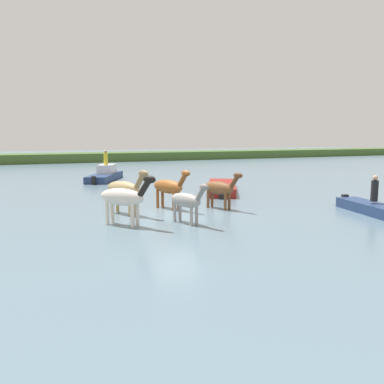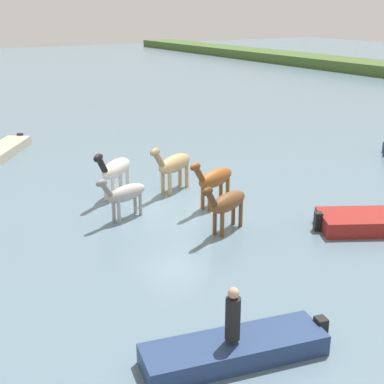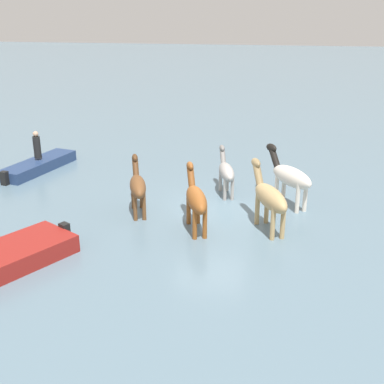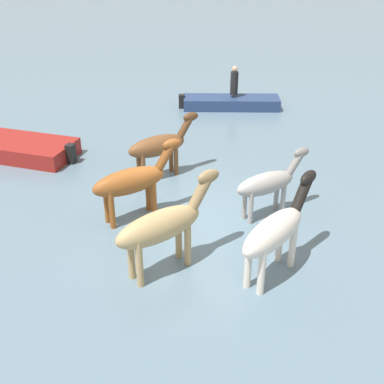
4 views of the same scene
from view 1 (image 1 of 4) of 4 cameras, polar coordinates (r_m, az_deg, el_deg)
The scene contains 12 objects.
ground_plane at distance 18.08m, azimuth -2.39°, elevation -3.24°, with size 177.37×177.37×0.00m, color slate.
distant_shoreline at distance 58.17m, azimuth -17.50°, elevation 4.08°, with size 159.63×6.00×2.40m, color #415E2A.
horse_pinto_flank at distance 19.38m, azimuth -3.26°, elevation 0.72°, with size 1.27×2.47×1.95m.
horse_mid_herd at distance 19.42m, azimuth 3.98°, elevation 0.54°, with size 1.20×2.33×1.84m.
horse_gray_outer at distance 18.27m, azimuth -9.52°, elevation 0.39°, with size 1.56×2.56×2.07m.
horse_chestnut_trailing at distance 16.09m, azimuth -0.75°, elevation -1.23°, with size 1.00×2.18×1.70m.
horse_dun_straggler at distance 15.93m, azimuth -9.64°, elevation -0.76°, with size 1.95×2.31×2.04m.
boat_motor_center at distance 20.15m, azimuth 23.96°, elevation -2.30°, with size 1.93×4.26×0.72m.
boat_dinghy_port at distance 33.10m, azimuth -12.20°, elevation 2.22°, with size 4.07×5.88×1.37m.
boat_launch_far at distance 25.63m, azimuth 4.23°, elevation 0.47°, with size 4.32×6.07×0.78m.
person_watcher_seated at distance 19.96m, azimuth 24.46°, elevation 0.36°, with size 0.32×0.32×1.19m.
person_spotter_bow at distance 32.99m, azimuth -12.14°, elevation 4.72°, with size 0.32×0.32×1.19m.
Camera 1 is at (-6.50, -16.51, 3.48)m, focal length 37.64 mm.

